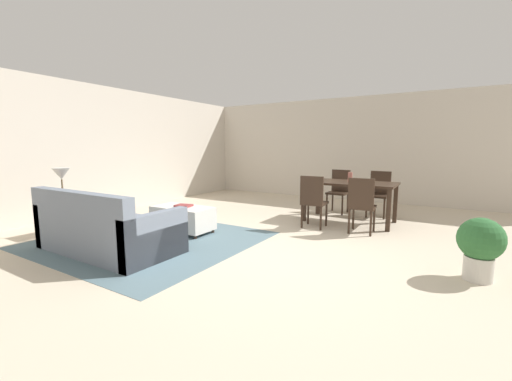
# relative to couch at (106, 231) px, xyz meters

# --- Properties ---
(ground_plane) EXTENTS (10.80, 10.80, 0.00)m
(ground_plane) POSITION_rel_couch_xyz_m (1.95, 1.08, -0.28)
(ground_plane) COLOR beige
(wall_back) EXTENTS (9.00, 0.12, 2.70)m
(wall_back) POSITION_rel_couch_xyz_m (1.95, 6.08, 1.07)
(wall_back) COLOR beige
(wall_back) RESTS_ON ground_plane
(wall_left) EXTENTS (0.12, 11.00, 2.70)m
(wall_left) POSITION_rel_couch_xyz_m (-2.55, 1.58, 1.07)
(wall_left) COLOR beige
(wall_left) RESTS_ON ground_plane
(area_rug) EXTENTS (3.00, 2.80, 0.01)m
(area_rug) POSITION_rel_couch_xyz_m (0.09, 0.66, -0.28)
(area_rug) COLOR slate
(area_rug) RESTS_ON ground_plane
(couch) EXTENTS (1.97, 0.98, 0.86)m
(couch) POSITION_rel_couch_xyz_m (0.00, 0.00, 0.00)
(couch) COLOR slate
(couch) RESTS_ON ground_plane
(ottoman_table) EXTENTS (1.02, 0.53, 0.43)m
(ottoman_table) POSITION_rel_couch_xyz_m (0.18, 1.27, -0.04)
(ottoman_table) COLOR silver
(ottoman_table) RESTS_ON ground_plane
(side_table) EXTENTS (0.40, 0.40, 0.56)m
(side_table) POSITION_rel_couch_xyz_m (-1.28, 0.14, 0.16)
(side_table) COLOR olive
(side_table) RESTS_ON ground_plane
(table_lamp) EXTENTS (0.26, 0.26, 0.52)m
(table_lamp) POSITION_rel_couch_xyz_m (-1.28, 0.14, 0.68)
(table_lamp) COLOR brown
(table_lamp) RESTS_ON side_table
(dining_table) EXTENTS (1.63, 0.87, 0.76)m
(dining_table) POSITION_rel_couch_xyz_m (2.34, 3.46, 0.38)
(dining_table) COLOR #332319
(dining_table) RESTS_ON ground_plane
(dining_chair_near_left) EXTENTS (0.42, 0.42, 0.92)m
(dining_chair_near_left) POSITION_rel_couch_xyz_m (1.93, 2.64, 0.23)
(dining_chair_near_left) COLOR #332319
(dining_chair_near_left) RESTS_ON ground_plane
(dining_chair_near_right) EXTENTS (0.42, 0.42, 0.92)m
(dining_chair_near_right) POSITION_rel_couch_xyz_m (2.74, 2.69, 0.23)
(dining_chair_near_right) COLOR #332319
(dining_chair_near_right) RESTS_ON ground_plane
(dining_chair_far_left) EXTENTS (0.42, 0.42, 0.92)m
(dining_chair_far_left) POSITION_rel_couch_xyz_m (1.90, 4.24, 0.23)
(dining_chair_far_left) COLOR #332319
(dining_chair_far_left) RESTS_ON ground_plane
(dining_chair_far_right) EXTENTS (0.42, 0.42, 0.92)m
(dining_chair_far_right) POSITION_rel_couch_xyz_m (2.72, 4.26, 0.23)
(dining_chair_far_right) COLOR #332319
(dining_chair_far_right) RESTS_ON ground_plane
(vase_centerpiece) EXTENTS (0.08, 0.08, 0.18)m
(vase_centerpiece) POSITION_rel_couch_xyz_m (2.34, 3.45, 0.57)
(vase_centerpiece) COLOR #B26659
(vase_centerpiece) RESTS_ON dining_table
(book_on_ottoman) EXTENTS (0.29, 0.25, 0.03)m
(book_on_ottoman) POSITION_rel_couch_xyz_m (0.19, 1.29, 0.16)
(book_on_ottoman) COLOR maroon
(book_on_ottoman) RESTS_ON ottoman_table
(potted_plant) EXTENTS (0.45, 0.45, 0.68)m
(potted_plant) POSITION_rel_couch_xyz_m (4.26, 1.45, 0.11)
(potted_plant) COLOR beige
(potted_plant) RESTS_ON ground_plane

